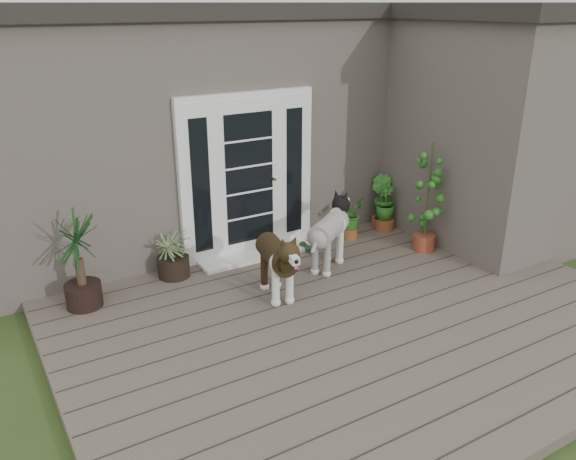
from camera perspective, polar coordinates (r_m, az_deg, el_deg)
deck at (r=6.41m, az=7.09°, el=-8.99°), size 6.20×4.60×0.12m
house_main at (r=9.39m, az=-8.77°, el=10.58°), size 7.40×4.00×3.10m
roof_main at (r=9.22m, az=-9.39°, el=20.68°), size 7.60×4.20×0.20m
house_wing at (r=8.54m, az=18.66°, el=8.62°), size 1.60×2.40×3.10m
roof_wing at (r=8.36m, az=20.07°, el=19.68°), size 1.80×2.60×0.20m
door_unit at (r=7.57m, az=-3.98°, el=5.37°), size 1.90×0.14×2.15m
door_step at (r=7.77m, az=-3.11°, el=-2.44°), size 1.60×0.40×0.05m
brindle_dog at (r=6.58m, az=-1.14°, el=-3.55°), size 0.56×0.98×0.77m
white_dog at (r=7.30m, az=3.99°, el=-0.93°), size 1.01×0.86×0.79m
spider_plant at (r=7.22m, az=-11.35°, el=-1.98°), size 0.77×0.77×0.70m
yucca at (r=6.70m, az=-19.95°, el=-2.95°), size 0.77×0.77×1.10m
herb_a at (r=8.31m, az=6.08°, el=0.88°), size 0.55×0.55×0.53m
herb_b at (r=8.79m, az=9.21°, el=2.10°), size 0.45×0.45×0.59m
herb_c at (r=8.72m, az=9.53°, el=1.74°), size 0.42×0.42×0.53m
sapling at (r=7.93m, az=13.68°, el=3.29°), size 0.57×0.57×1.55m
clog_left at (r=7.85m, az=-1.78°, el=-1.96°), size 0.29×0.36×0.10m
clog_right at (r=7.95m, az=1.84°, el=-1.72°), size 0.15×0.28×0.08m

